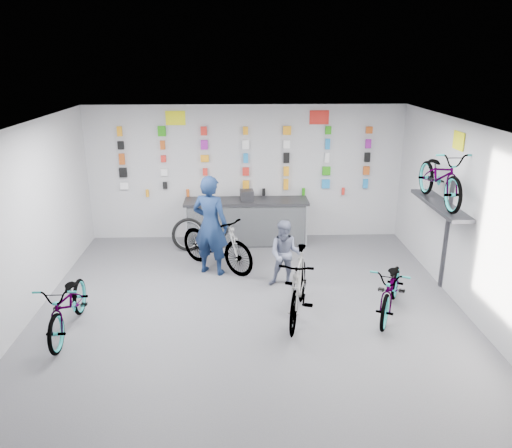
{
  "coord_description": "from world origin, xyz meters",
  "views": [
    {
      "loc": [
        -0.19,
        -6.92,
        3.98
      ],
      "look_at": [
        0.13,
        1.4,
        1.17
      ],
      "focal_mm": 35.0,
      "sensor_mm": 36.0,
      "label": 1
    }
  ],
  "objects_px": {
    "clerk": "(210,225)",
    "bike_service": "(216,242)",
    "customer": "(285,254)",
    "bike_left": "(68,304)",
    "counter": "(246,222)",
    "bike_right": "(392,288)",
    "bike_center": "(298,285)"
  },
  "relations": [
    {
      "from": "bike_right",
      "to": "bike_center",
      "type": "bearing_deg",
      "value": -153.4
    },
    {
      "from": "bike_left",
      "to": "customer",
      "type": "distance_m",
      "value": 3.7
    },
    {
      "from": "bike_service",
      "to": "bike_center",
      "type": "bearing_deg",
      "value": -103.88
    },
    {
      "from": "clerk",
      "to": "customer",
      "type": "height_order",
      "value": "clerk"
    },
    {
      "from": "clerk",
      "to": "counter",
      "type": "bearing_deg",
      "value": -91.56
    },
    {
      "from": "customer",
      "to": "clerk",
      "type": "bearing_deg",
      "value": 165.77
    },
    {
      "from": "counter",
      "to": "bike_service",
      "type": "bearing_deg",
      "value": -113.85
    },
    {
      "from": "bike_center",
      "to": "clerk",
      "type": "bearing_deg",
      "value": 142.84
    },
    {
      "from": "bike_right",
      "to": "clerk",
      "type": "bearing_deg",
      "value": 174.38
    },
    {
      "from": "bike_left",
      "to": "counter",
      "type": "bearing_deg",
      "value": 52.38
    },
    {
      "from": "counter",
      "to": "clerk",
      "type": "distance_m",
      "value": 1.78
    },
    {
      "from": "bike_left",
      "to": "bike_right",
      "type": "relative_size",
      "value": 1.01
    },
    {
      "from": "counter",
      "to": "bike_right",
      "type": "distance_m",
      "value": 4.01
    },
    {
      "from": "customer",
      "to": "counter",
      "type": "bearing_deg",
      "value": 117.6
    },
    {
      "from": "bike_left",
      "to": "bike_center",
      "type": "relative_size",
      "value": 0.94
    },
    {
      "from": "customer",
      "to": "bike_service",
      "type": "bearing_deg",
      "value": 157.82
    },
    {
      "from": "counter",
      "to": "bike_service",
      "type": "distance_m",
      "value": 1.51
    },
    {
      "from": "bike_right",
      "to": "clerk",
      "type": "distance_m",
      "value": 3.48
    },
    {
      "from": "counter",
      "to": "customer",
      "type": "height_order",
      "value": "customer"
    },
    {
      "from": "counter",
      "to": "bike_right",
      "type": "height_order",
      "value": "counter"
    },
    {
      "from": "bike_left",
      "to": "bike_service",
      "type": "bearing_deg",
      "value": 46.21
    },
    {
      "from": "bike_right",
      "to": "bike_service",
      "type": "bearing_deg",
      "value": 170.92
    },
    {
      "from": "customer",
      "to": "bike_right",
      "type": "bearing_deg",
      "value": -22.99
    },
    {
      "from": "bike_right",
      "to": "clerk",
      "type": "relative_size",
      "value": 0.89
    },
    {
      "from": "bike_center",
      "to": "customer",
      "type": "height_order",
      "value": "customer"
    },
    {
      "from": "clerk",
      "to": "bike_left",
      "type": "bearing_deg",
      "value": 68.62
    },
    {
      "from": "counter",
      "to": "clerk",
      "type": "bearing_deg",
      "value": -114.21
    },
    {
      "from": "bike_left",
      "to": "bike_center",
      "type": "distance_m",
      "value": 3.51
    },
    {
      "from": "counter",
      "to": "customer",
      "type": "bearing_deg",
      "value": -73.52
    },
    {
      "from": "clerk",
      "to": "bike_service",
      "type": "bearing_deg",
      "value": -94.12
    },
    {
      "from": "bike_left",
      "to": "clerk",
      "type": "height_order",
      "value": "clerk"
    },
    {
      "from": "bike_left",
      "to": "bike_center",
      "type": "bearing_deg",
      "value": 4.34
    }
  ]
}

